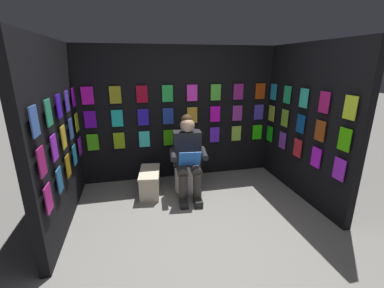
# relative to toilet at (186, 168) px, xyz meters

# --- Properties ---
(ground_plane) EXTENTS (30.00, 30.00, 0.00)m
(ground_plane) POSITION_rel_toilet_xyz_m (0.01, 1.53, -0.33)
(ground_plane) COLOR gray
(display_wall_back) EXTENTS (3.27, 0.14, 2.16)m
(display_wall_back) POSITION_rel_toilet_xyz_m (0.01, -0.51, 0.75)
(display_wall_back) COLOR black
(display_wall_back) RESTS_ON ground
(display_wall_left) EXTENTS (0.14, 1.99, 2.16)m
(display_wall_left) POSITION_rel_toilet_xyz_m (-1.63, 0.53, 0.75)
(display_wall_left) COLOR black
(display_wall_left) RESTS_ON ground
(display_wall_right) EXTENTS (0.14, 1.99, 2.16)m
(display_wall_right) POSITION_rel_toilet_xyz_m (1.64, 0.53, 0.75)
(display_wall_right) COLOR black
(display_wall_right) RESTS_ON ground
(toilet) EXTENTS (0.43, 0.57, 0.77)m
(toilet) POSITION_rel_toilet_xyz_m (0.00, 0.00, 0.00)
(toilet) COLOR white
(toilet) RESTS_ON ground
(person_reading) EXTENTS (0.55, 0.71, 1.19)m
(person_reading) POSITION_rel_toilet_xyz_m (0.02, 0.23, 0.27)
(person_reading) COLOR black
(person_reading) RESTS_ON ground
(comic_longbox_near) EXTENTS (0.36, 0.64, 0.36)m
(comic_longbox_near) POSITION_rel_toilet_xyz_m (0.57, 0.08, -0.14)
(comic_longbox_near) COLOR beige
(comic_longbox_near) RESTS_ON ground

